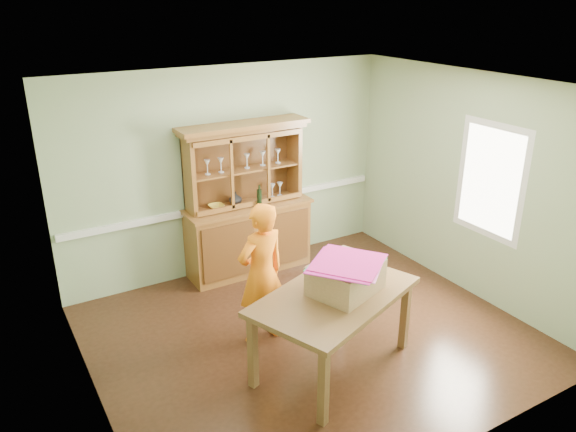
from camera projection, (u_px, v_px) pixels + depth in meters
floor at (311, 335)px, 6.18m from camera, size 4.50×4.50×0.00m
ceiling at (315, 87)px, 5.17m from camera, size 4.50×4.50×0.00m
wall_back at (229, 171)px, 7.27m from camera, size 4.50×0.00×4.50m
wall_left at (83, 275)px, 4.61m from camera, size 0.00×4.00×4.00m
wall_right at (470, 186)px, 6.73m from camera, size 0.00×4.00×4.00m
wall_front at (462, 312)px, 4.08m from camera, size 4.50×0.00×4.50m
chair_rail at (231, 204)px, 7.42m from camera, size 4.41×0.05×0.08m
framed_map at (75, 239)px, 4.79m from camera, size 0.03×0.60×0.46m
window_panel at (490, 181)px, 6.43m from camera, size 0.03×0.96×1.36m
china_hutch at (247, 221)px, 7.39m from camera, size 1.71×0.56×2.01m
dining_table at (334, 303)px, 5.42m from camera, size 1.89×1.51×0.82m
cardboard_box at (346, 277)px, 5.37m from camera, size 0.78×0.70×0.30m
kite_stack at (345, 264)px, 5.25m from camera, size 0.86×0.86×0.04m
person at (261, 274)px, 5.83m from camera, size 0.62×0.46×1.57m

